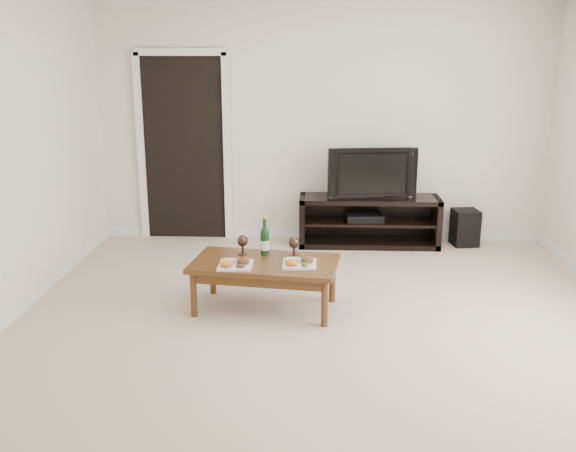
% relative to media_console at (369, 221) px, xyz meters
% --- Properties ---
extents(floor, '(5.50, 5.50, 0.00)m').
position_rel_media_console_xyz_m(floor, '(-0.54, -2.50, -0.28)').
color(floor, beige).
rests_on(floor, ground).
extents(back_wall, '(5.00, 0.04, 2.60)m').
position_rel_media_console_xyz_m(back_wall, '(-0.54, 0.27, 1.02)').
color(back_wall, silver).
rests_on(back_wall, ground).
extents(doorway, '(0.90, 0.02, 2.05)m').
position_rel_media_console_xyz_m(doorway, '(-2.09, 0.24, 0.75)').
color(doorway, black).
rests_on(doorway, ground).
extents(media_console, '(1.54, 0.45, 0.55)m').
position_rel_media_console_xyz_m(media_console, '(0.00, 0.00, 0.00)').
color(media_console, black).
rests_on(media_console, ground).
extents(television, '(0.98, 0.25, 0.56)m').
position_rel_media_console_xyz_m(television, '(0.00, 0.00, 0.55)').
color(television, black).
rests_on(television, media_console).
extents(av_receiver, '(0.43, 0.34, 0.08)m').
position_rel_media_console_xyz_m(av_receiver, '(-0.06, -0.01, 0.05)').
color(av_receiver, black).
rests_on(av_receiver, media_console).
extents(subwoofer, '(0.30, 0.30, 0.40)m').
position_rel_media_console_xyz_m(subwoofer, '(1.07, 0.05, -0.07)').
color(subwoofer, black).
rests_on(subwoofer, ground).
extents(coffee_table, '(1.27, 0.81, 0.42)m').
position_rel_media_console_xyz_m(coffee_table, '(-1.01, -1.88, -0.07)').
color(coffee_table, '#573918').
rests_on(coffee_table, ground).
extents(plate_left, '(0.27, 0.27, 0.07)m').
position_rel_media_console_xyz_m(plate_left, '(-1.23, -2.02, 0.18)').
color(plate_left, white).
rests_on(plate_left, coffee_table).
extents(plate_right, '(0.27, 0.27, 0.07)m').
position_rel_media_console_xyz_m(plate_right, '(-0.72, -1.97, 0.18)').
color(plate_right, white).
rests_on(plate_right, coffee_table).
extents(wine_bottle, '(0.07, 0.07, 0.35)m').
position_rel_media_console_xyz_m(wine_bottle, '(-1.02, -1.70, 0.32)').
color(wine_bottle, '#0E3413').
rests_on(wine_bottle, coffee_table).
extents(goblet_left, '(0.09, 0.09, 0.17)m').
position_rel_media_console_xyz_m(goblet_left, '(-1.21, -1.70, 0.23)').
color(goblet_left, '#39281F').
rests_on(goblet_left, coffee_table).
extents(goblet_right, '(0.09, 0.09, 0.17)m').
position_rel_media_console_xyz_m(goblet_right, '(-0.77, -1.73, 0.23)').
color(goblet_right, '#39281F').
rests_on(goblet_right, coffee_table).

